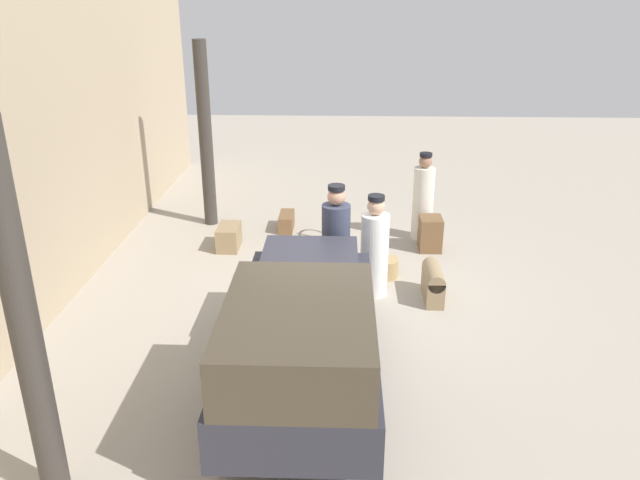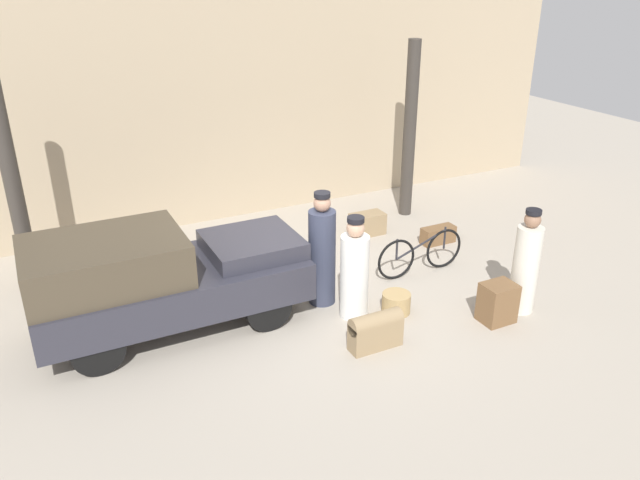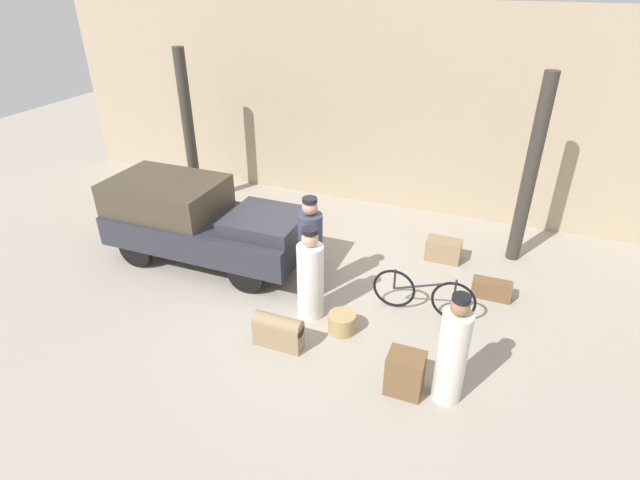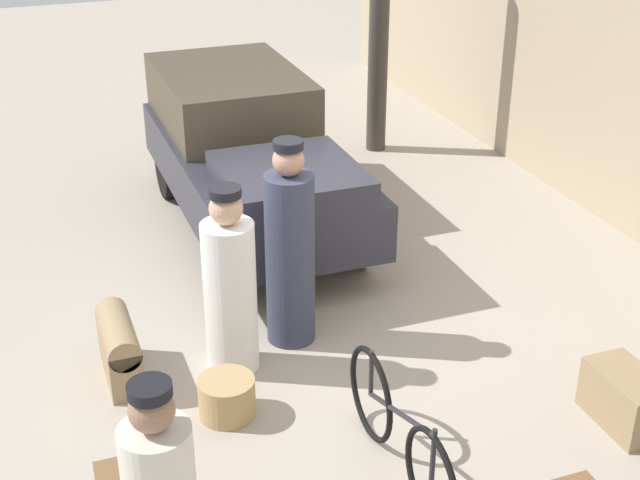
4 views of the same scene
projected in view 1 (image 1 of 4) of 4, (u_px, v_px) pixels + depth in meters
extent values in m
plane|color=#A89E8E|center=(333.00, 303.00, 9.44)|extent=(30.00, 30.00, 0.00)
cube|color=tan|center=(44.00, 156.00, 8.73)|extent=(16.00, 0.15, 4.50)
cylinder|color=#38332D|center=(25.00, 328.00, 5.21)|extent=(0.26, 0.26, 3.58)
cylinder|color=#38332D|center=(205.00, 136.00, 12.00)|extent=(0.26, 0.26, 3.58)
cylinder|color=black|center=(256.00, 312.00, 8.47)|extent=(0.69, 0.12, 0.69)
cylinder|color=black|center=(364.00, 314.00, 8.42)|extent=(0.69, 0.12, 0.69)
cylinder|color=black|center=(225.00, 425.00, 6.27)|extent=(0.69, 0.12, 0.69)
cylinder|color=black|center=(371.00, 429.00, 6.22)|extent=(0.69, 0.12, 0.69)
cube|color=#2D2D38|center=(304.00, 339.00, 7.23)|extent=(3.83, 1.63, 0.56)
cube|color=#473D2D|center=(299.00, 333.00, 6.21)|extent=(2.11, 1.50, 0.61)
cube|color=#2D2D38|center=(310.00, 263.00, 8.23)|extent=(1.34, 1.27, 0.25)
torus|color=black|center=(331.00, 222.00, 11.67)|extent=(0.72, 0.04, 0.72)
torus|color=black|center=(330.00, 242.00, 10.77)|extent=(0.72, 0.04, 0.72)
cylinder|color=#232328|center=(330.00, 223.00, 11.15)|extent=(0.99, 0.04, 0.39)
cylinder|color=#232328|center=(330.00, 232.00, 10.70)|extent=(0.04, 0.04, 0.37)
cylinder|color=#232328|center=(331.00, 212.00, 11.60)|extent=(0.04, 0.04, 0.41)
cylinder|color=tan|center=(385.00, 268.00, 10.26)|extent=(0.44, 0.44, 0.32)
cylinder|color=white|center=(374.00, 255.00, 9.51)|extent=(0.43, 0.43, 1.30)
sphere|color=tan|center=(376.00, 206.00, 9.21)|extent=(0.26, 0.26, 0.26)
cylinder|color=black|center=(376.00, 198.00, 9.16)|extent=(0.25, 0.25, 0.07)
cylinder|color=silver|center=(423.00, 204.00, 11.66)|extent=(0.39, 0.39, 1.38)
sphere|color=#936B51|center=(426.00, 161.00, 11.36)|extent=(0.24, 0.24, 0.24)
cylinder|color=black|center=(426.00, 155.00, 11.31)|extent=(0.23, 0.23, 0.07)
cylinder|color=#33384C|center=(336.00, 254.00, 9.26)|extent=(0.42, 0.42, 1.53)
sphere|color=tan|center=(336.00, 196.00, 8.92)|extent=(0.26, 0.26, 0.26)
cylinder|color=black|center=(336.00, 188.00, 8.87)|extent=(0.25, 0.25, 0.07)
cube|color=#937A56|center=(433.00, 287.00, 9.49)|extent=(0.76, 0.26, 0.41)
cylinder|color=#937A56|center=(434.00, 275.00, 9.42)|extent=(0.76, 0.26, 0.26)
cube|color=brown|center=(287.00, 222.00, 12.29)|extent=(0.66, 0.27, 0.32)
cube|color=#937A56|center=(229.00, 237.00, 11.38)|extent=(0.66, 0.38, 0.43)
cube|color=brown|center=(430.00, 234.00, 11.29)|extent=(0.49, 0.39, 0.61)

